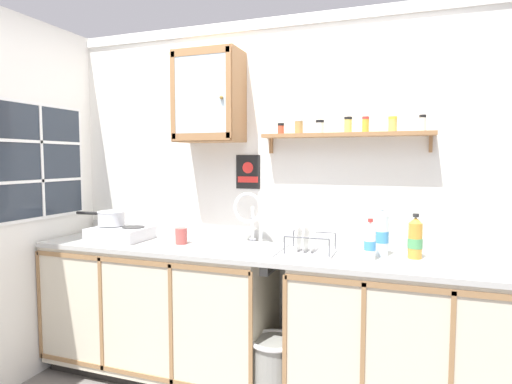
{
  "coord_description": "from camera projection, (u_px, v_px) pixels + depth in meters",
  "views": [
    {
      "loc": [
        0.87,
        -2.1,
        1.5
      ],
      "look_at": [
        -0.06,
        0.51,
        1.28
      ],
      "focal_mm": 29.82,
      "sensor_mm": 36.0,
      "label": 1
    }
  ],
  "objects": [
    {
      "name": "hot_plate_stove",
      "position": [
        120.0,
        233.0,
        3.0
      ],
      "size": [
        0.39,
        0.32,
        0.1
      ],
      "color": "silver",
      "rests_on": "countertop"
    },
    {
      "name": "backsplash",
      "position": [
        273.0,
        236.0,
        2.93
      ],
      "size": [
        3.03,
        0.02,
        0.08
      ],
      "primitive_type": "cube",
      "color": "#B2B2AD",
      "rests_on": "countertop"
    },
    {
      "name": "back_wall",
      "position": [
        274.0,
        198.0,
        2.95
      ],
      "size": [
        3.67,
        0.07,
        2.45
      ],
      "color": "silver",
      "rests_on": "ground"
    },
    {
      "name": "lower_cabinet_run_right",
      "position": [
        406.0,
        343.0,
        2.42
      ],
      "size": [
        1.29,
        0.59,
        0.9
      ],
      "color": "black",
      "rests_on": "ground"
    },
    {
      "name": "countertop",
      "position": [
        259.0,
        252.0,
        2.68
      ],
      "size": [
        3.03,
        0.61,
        0.03
      ],
      "primitive_type": "cube",
      "color": "#B2B2AD",
      "rests_on": "lower_cabinet_run"
    },
    {
      "name": "spice_shelf",
      "position": [
        345.0,
        133.0,
        2.66
      ],
      "size": [
        1.06,
        0.14,
        0.22
      ],
      "color": "#996B42"
    },
    {
      "name": "window",
      "position": [
        40.0,
        161.0,
        2.94
      ],
      "size": [
        0.03,
        0.78,
        0.81
      ],
      "color": "#262D38"
    },
    {
      "name": "bottle_juice_amber_1",
      "position": [
        415.0,
        239.0,
        2.44
      ],
      "size": [
        0.08,
        0.08,
        0.26
      ],
      "color": "gold",
      "rests_on": "countertop"
    },
    {
      "name": "saucepan",
      "position": [
        111.0,
        218.0,
        3.05
      ],
      "size": [
        0.38,
        0.19,
        0.1
      ],
      "color": "silver",
      "rests_on": "hot_plate_stove"
    },
    {
      "name": "warning_sign",
      "position": [
        248.0,
        172.0,
        2.97
      ],
      "size": [
        0.18,
        0.01,
        0.24
      ],
      "color": "black"
    },
    {
      "name": "sink",
      "position": [
        241.0,
        249.0,
        2.76
      ],
      "size": [
        0.57,
        0.42,
        0.48
      ],
      "color": "silver",
      "rests_on": "countertop"
    },
    {
      "name": "wall_cabinet",
      "position": [
        209.0,
        97.0,
        2.88
      ],
      "size": [
        0.45,
        0.29,
        0.61
      ],
      "color": "#996B42"
    },
    {
      "name": "dish_rack",
      "position": [
        308.0,
        246.0,
        2.58
      ],
      "size": [
        0.29,
        0.24,
        0.17
      ],
      "color": "#B2B2B7",
      "rests_on": "countertop"
    },
    {
      "name": "mug",
      "position": [
        182.0,
        236.0,
        2.86
      ],
      "size": [
        0.08,
        0.12,
        0.11
      ],
      "color": "#B24C47",
      "rests_on": "countertop"
    },
    {
      "name": "bottle_water_clear_2",
      "position": [
        382.0,
        233.0,
        2.5
      ],
      "size": [
        0.08,
        0.08,
        0.3
      ],
      "color": "silver",
      "rests_on": "countertop"
    },
    {
      "name": "lower_cabinet_run",
      "position": [
        160.0,
        309.0,
        2.96
      ],
      "size": [
        1.59,
        0.59,
        0.9
      ],
      "color": "black",
      "rests_on": "ground"
    },
    {
      "name": "trash_bin",
      "position": [
        274.0,
        373.0,
        2.53
      ],
      "size": [
        0.3,
        0.3,
        0.44
      ],
      "color": "gray",
      "rests_on": "ground"
    },
    {
      "name": "bottle_opaque_white_0",
      "position": [
        370.0,
        242.0,
        2.4
      ],
      "size": [
        0.06,
        0.06,
        0.24
      ],
      "color": "white",
      "rests_on": "countertop"
    }
  ]
}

